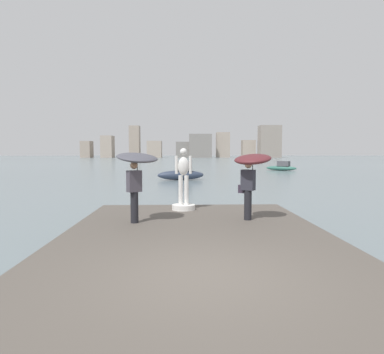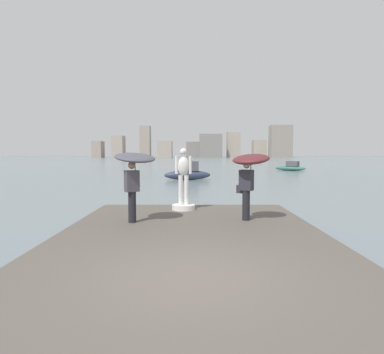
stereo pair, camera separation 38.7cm
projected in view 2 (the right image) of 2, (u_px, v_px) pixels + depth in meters
ground_plane at (192, 170)px, 45.64m from camera, size 400.00×400.00×0.00m
pier at (192, 248)px, 8.04m from camera, size 6.60×10.65×0.40m
statue_white_figure at (184, 188)px, 12.14m from camera, size 0.80×0.80×2.13m
onlooker_left at (134, 166)px, 9.94m from camera, size 1.61×1.62×2.04m
onlooker_right at (250, 167)px, 10.18m from camera, size 1.50×1.51×2.01m
boat_near at (188, 173)px, 30.23m from camera, size 4.13×1.64×1.60m
boat_mid at (291, 167)px, 45.11m from camera, size 3.88×3.20×1.23m
distant_skyline at (206, 146)px, 153.91m from camera, size 86.06×12.62×13.86m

